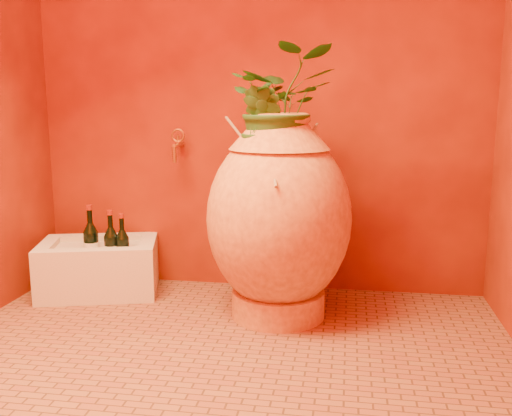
% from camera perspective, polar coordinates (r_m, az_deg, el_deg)
% --- Properties ---
extents(floor, '(2.50, 2.50, 0.00)m').
position_cam_1_polar(floor, '(2.43, -3.68, -14.96)').
color(floor, brown).
rests_on(floor, ground).
extents(wall_back, '(2.50, 0.02, 2.50)m').
position_cam_1_polar(wall_back, '(3.19, 0.21, 14.20)').
color(wall_back, '#631405').
rests_on(wall_back, ground).
extents(amphora, '(0.79, 0.79, 1.00)m').
position_cam_1_polar(amphora, '(2.75, 2.29, -1.00)').
color(amphora, gold).
rests_on(amphora, floor).
extents(stone_basin, '(0.71, 0.59, 0.29)m').
position_cam_1_polar(stone_basin, '(3.30, -15.41, -5.82)').
color(stone_basin, beige).
rests_on(stone_basin, floor).
extents(wine_bottle_a, '(0.07, 0.07, 0.30)m').
position_cam_1_polar(wine_bottle_a, '(3.15, -13.18, -4.04)').
color(wine_bottle_a, black).
rests_on(wine_bottle_a, stone_basin).
extents(wine_bottle_b, '(0.08, 0.08, 0.32)m').
position_cam_1_polar(wine_bottle_b, '(3.17, -14.25, -3.89)').
color(wine_bottle_b, black).
rests_on(wine_bottle_b, stone_basin).
extents(wine_bottle_c, '(0.08, 0.08, 0.34)m').
position_cam_1_polar(wine_bottle_c, '(3.23, -16.15, -3.56)').
color(wine_bottle_c, black).
rests_on(wine_bottle_c, stone_basin).
extents(wall_tap, '(0.08, 0.16, 0.18)m').
position_cam_1_polar(wall_tap, '(3.20, -7.87, 6.39)').
color(wall_tap, '#A56D26').
rests_on(wall_tap, wall_back).
extents(plant_main, '(0.59, 0.55, 0.54)m').
position_cam_1_polar(plant_main, '(2.71, 2.49, 10.25)').
color(plant_main, '#214A1A').
rests_on(plant_main, amphora).
extents(plant_side, '(0.27, 0.27, 0.39)m').
position_cam_1_polar(plant_side, '(2.63, 0.64, 7.97)').
color(plant_side, '#214A1A').
rests_on(plant_side, amphora).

